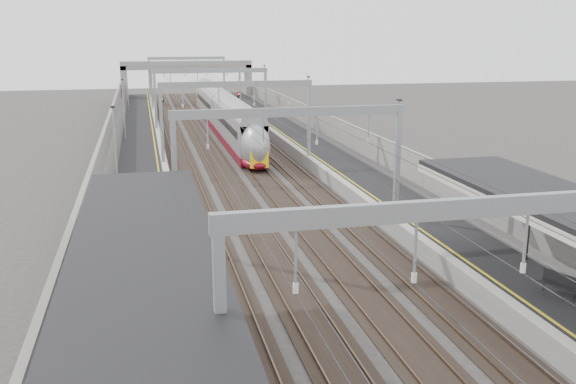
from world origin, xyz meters
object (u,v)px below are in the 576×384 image
overbridge (187,70)px  signal_green (162,105)px  train (226,119)px  bench (561,283)px

overbridge → signal_green: overbridge is taller
train → bench: size_ratio=24.49×
train → bench: bearing=-82.2°
bench → signal_green: bearing=102.3°
overbridge → train: overbridge is taller
train → bench: (7.05, -51.43, -0.39)m
signal_green → overbridge: bearing=79.1°
train → signal_green: train is taller
overbridge → signal_green: size_ratio=6.33×
overbridge → bench: bearing=-84.6°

